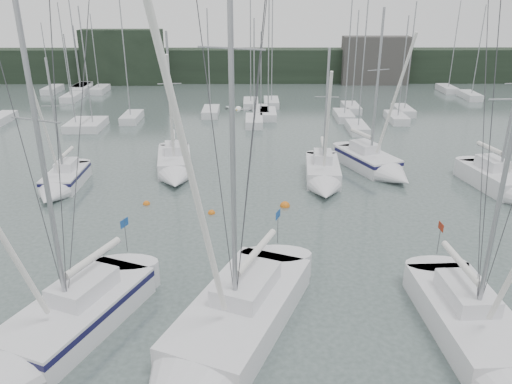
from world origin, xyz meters
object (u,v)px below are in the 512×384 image
sailboat_mid_a (61,184)px  sailboat_mid_e (509,187)px  sailboat_mid_d (378,166)px  buoy_b (285,206)px  sailboat_near_right (494,355)px  sailboat_near_center (214,350)px  sailboat_near_left (44,340)px  sailboat_mid_b (175,168)px  sailboat_mid_c (323,178)px  buoy_c (147,204)px  buoy_a (212,213)px

sailboat_mid_a → sailboat_mid_e: sailboat_mid_e is taller
sailboat_mid_d → buoy_b: bearing=-163.0°
sailboat_near_right → sailboat_mid_d: size_ratio=1.28×
sailboat_near_center → sailboat_near_right: bearing=21.3°
sailboat_near_left → sailboat_near_right: size_ratio=0.92×
sailboat_mid_e → buoy_b: (-15.81, -1.86, -0.62)m
sailboat_mid_b → sailboat_mid_c: (11.31, -2.21, 0.00)m
sailboat_mid_b → sailboat_mid_d: sailboat_mid_d is taller
sailboat_mid_c → sailboat_mid_d: size_ratio=0.80×
sailboat_near_right → sailboat_mid_b: size_ratio=1.47×
sailboat_mid_d → buoy_b: size_ratio=19.78×
sailboat_near_left → sailboat_mid_d: bearing=71.8°
sailboat_mid_b → sailboat_near_left: bearing=-104.5°
sailboat_near_left → buoy_c: sailboat_near_left is taller
sailboat_near_left → sailboat_mid_c: sailboat_near_left is taller
sailboat_mid_c → sailboat_mid_e: bearing=-4.4°
buoy_c → sailboat_mid_b: bearing=79.0°
sailboat_near_left → sailboat_mid_b: size_ratio=1.35×
sailboat_mid_e → buoy_a: bearing=176.7°
sailboat_mid_c → sailboat_near_left: bearing=-121.4°
sailboat_mid_a → sailboat_mid_d: size_ratio=0.76×
sailboat_mid_b → sailboat_mid_c: size_ratio=1.09×
sailboat_near_right → buoy_c: size_ratio=35.01×
sailboat_near_right → sailboat_mid_e: (8.78, 17.26, 0.03)m
sailboat_mid_a → buoy_c: 7.03m
buoy_a → sailboat_mid_a: bearing=160.6°
sailboat_mid_e → sailboat_near_left: bearing=-159.5°
sailboat_near_center → sailboat_mid_c: (6.73, 19.03, -0.06)m
sailboat_mid_b → buoy_b: bearing=-45.2°
sailboat_mid_c → buoy_b: sailboat_mid_c is taller
sailboat_mid_a → buoy_a: size_ratio=20.98×
sailboat_near_center → sailboat_mid_d: (11.34, 21.54, 0.00)m
sailboat_near_right → sailboat_mid_b: bearing=122.6°
sailboat_mid_c → sailboat_mid_a: bearing=-172.0°
sailboat_near_center → sailboat_mid_a: (-12.27, 17.93, -0.08)m
sailboat_mid_a → sailboat_mid_d: sailboat_mid_d is taller
sailboat_mid_b → sailboat_mid_c: sailboat_mid_b is taller
sailboat_mid_c → sailboat_near_right: bearing=-73.7°
sailboat_near_center → sailboat_mid_a: sailboat_near_center is taller
sailboat_mid_b → sailboat_mid_d: bearing=-7.5°
sailboat_mid_e → sailboat_mid_c: bearing=159.4°
sailboat_mid_d → buoy_c: 18.07m
sailboat_mid_d → buoy_b: (-7.68, -6.41, -0.64)m
sailboat_near_right → sailboat_mid_d: bearing=85.5°
sailboat_mid_e → sailboat_mid_a: bearing=166.8°
sailboat_mid_b → buoy_c: size_ratio=23.77×
sailboat_near_left → buoy_c: (1.02, 14.92, -0.65)m
sailboat_mid_a → buoy_b: size_ratio=15.00×
sailboat_mid_a → sailboat_mid_d: (23.61, 3.61, 0.08)m
sailboat_near_left → buoy_c: size_ratio=32.10×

